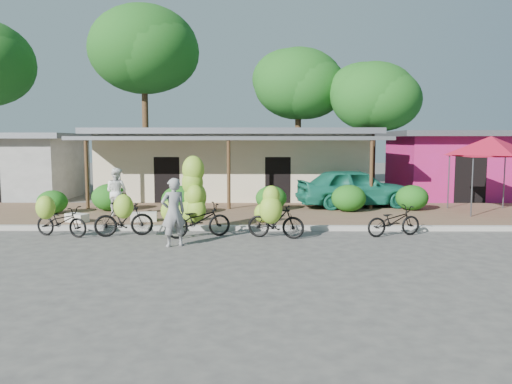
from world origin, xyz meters
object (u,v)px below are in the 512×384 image
(tree_center_right, at_px, (295,82))
(bike_left, at_px, (124,217))
(sack_far, at_px, (77,218))
(tree_far_center, at_px, (141,48))
(sack_near, at_px, (144,217))
(bike_center, at_px, (196,205))
(bystander, at_px, (117,192))
(tree_near_right, at_px, (370,95))
(bike_far_right, at_px, (394,221))
(bike_far_left, at_px, (59,219))
(vendor, at_px, (173,212))
(teal_van, at_px, (354,188))
(red_canopy, at_px, (491,146))
(bike_right, at_px, (274,216))

(tree_center_right, height_order, bike_left, tree_center_right)
(sack_far, bearing_deg, tree_far_center, 93.67)
(sack_near, bearing_deg, bike_center, -43.59)
(tree_far_center, xyz_separation_m, bystander, (1.80, -11.91, -7.16))
(tree_near_right, height_order, bike_far_right, tree_near_right)
(tree_far_center, distance_m, sack_near, 15.60)
(bike_far_left, height_order, bike_left, bike_left)
(tree_far_center, height_order, bystander, tree_far_center)
(bike_far_right, bearing_deg, tree_far_center, 18.21)
(tree_far_center, relative_size, bike_far_right, 5.80)
(vendor, height_order, bystander, bystander)
(bike_far_left, relative_size, bystander, 1.05)
(tree_center_right, distance_m, tree_near_right, 4.57)
(tree_far_center, bearing_deg, bike_far_right, -54.16)
(tree_far_center, height_order, bike_left, tree_far_center)
(bike_center, bearing_deg, sack_near, 25.85)
(sack_near, height_order, teal_van, teal_van)
(bike_center, bearing_deg, bike_far_left, 73.16)
(bike_left, relative_size, bike_far_right, 0.97)
(red_canopy, height_order, vendor, red_canopy)
(tree_near_right, relative_size, bike_center, 3.02)
(tree_far_center, bearing_deg, sack_near, -76.96)
(bike_right, bearing_deg, vendor, 123.23)
(bike_center, bearing_deg, tree_far_center, -2.04)
(tree_near_right, bearing_deg, bike_center, -120.55)
(sack_far, xyz_separation_m, vendor, (3.77, -3.22, 0.65))
(red_canopy, distance_m, sack_far, 15.06)
(bike_left, xyz_separation_m, sack_far, (-2.09, 1.93, -0.33))
(bike_far_left, xyz_separation_m, sack_far, (-0.22, 1.98, -0.26))
(bike_center, relative_size, bike_right, 1.37)
(bike_far_left, relative_size, bike_right, 1.04)
(teal_van, bearing_deg, tree_far_center, 37.87)
(tree_center_right, relative_size, sack_near, 9.71)
(tree_near_right, distance_m, bike_left, 17.65)
(bike_far_right, height_order, sack_near, bike_far_right)
(tree_center_right, relative_size, tree_near_right, 1.16)
(red_canopy, distance_m, bike_far_right, 6.62)
(red_canopy, distance_m, teal_van, 5.27)
(bystander, xyz_separation_m, teal_van, (8.95, 2.52, -0.08))
(bike_center, xyz_separation_m, sack_far, (-4.17, 1.73, -0.66))
(sack_near, bearing_deg, tree_far_center, 103.04)
(bike_far_right, height_order, bystander, bystander)
(sack_far, height_order, bystander, bystander)
(bike_left, relative_size, teal_van, 0.38)
(tree_near_right, relative_size, bike_far_left, 3.96)
(bike_center, bearing_deg, teal_van, -66.11)
(bike_far_right, height_order, sack_far, bike_far_right)
(bike_center, bearing_deg, sack_far, 46.97)
(sack_far, relative_size, bystander, 0.43)
(tree_far_center, height_order, bike_right, tree_far_center)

